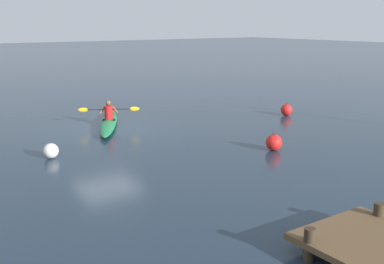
% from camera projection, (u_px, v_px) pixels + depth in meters
% --- Properties ---
extents(ground_plane, '(160.00, 160.00, 0.00)m').
position_uv_depth(ground_plane, '(106.00, 129.00, 18.41)').
color(ground_plane, '#1E2D3D').
extents(kayak, '(2.96, 4.76, 0.28)m').
position_uv_depth(kayak, '(109.00, 122.00, 18.89)').
color(kayak, '#19723F').
rests_on(kayak, ground).
extents(kayaker, '(2.18, 1.21, 0.74)m').
position_uv_depth(kayaker, '(109.00, 111.00, 18.84)').
color(kayaker, red).
rests_on(kayaker, kayak).
extents(mooring_buoy_channel_marker, '(0.52, 0.52, 0.56)m').
position_uv_depth(mooring_buoy_channel_marker, '(286.00, 110.00, 20.98)').
color(mooring_buoy_channel_marker, red).
rests_on(mooring_buoy_channel_marker, ground).
extents(mooring_buoy_white_far, '(0.47, 0.47, 0.51)m').
position_uv_depth(mooring_buoy_white_far, '(51.00, 151.00, 14.40)').
color(mooring_buoy_white_far, silver).
rests_on(mooring_buoy_white_far, ground).
extents(mooring_buoy_orange_mid, '(0.53, 0.53, 0.58)m').
position_uv_depth(mooring_buoy_orange_mid, '(274.00, 142.00, 15.27)').
color(mooring_buoy_orange_mid, red).
rests_on(mooring_buoy_orange_mid, ground).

